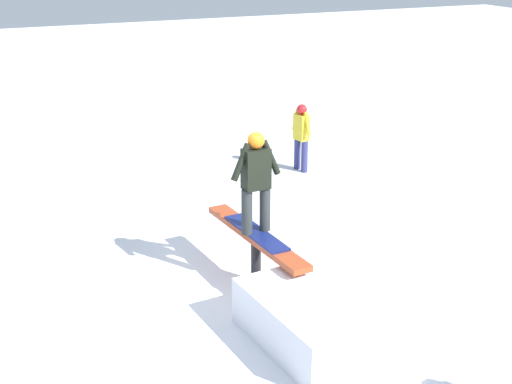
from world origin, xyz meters
name	(u,v)px	position (x,y,z in m)	size (l,w,h in m)	color
ground_plane	(256,283)	(0.00, 0.00, 0.00)	(60.00, 60.00, 0.00)	white
rail_feature	(256,241)	(0.00, 0.00, 0.63)	(2.41, 0.48, 0.74)	black
snow_kicker_ramp	(323,317)	(-1.63, -0.14, 0.29)	(1.80, 1.50, 0.59)	white
main_rider_on_rail	(256,184)	(0.00, 0.00, 1.46)	(1.41, 0.73, 1.42)	navy
bystander_yellow	(301,134)	(4.14, -2.85, 0.77)	(0.61, 0.24, 1.37)	navy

